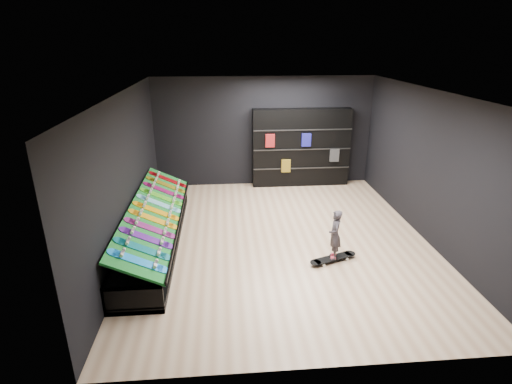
{
  "coord_description": "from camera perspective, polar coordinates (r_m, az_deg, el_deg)",
  "views": [
    {
      "loc": [
        -1.14,
        -7.34,
        3.91
      ],
      "look_at": [
        -0.5,
        0.2,
        1.0
      ],
      "focal_mm": 28.0,
      "sensor_mm": 36.0,
      "label": 1
    }
  ],
  "objects": [
    {
      "name": "display_board_3",
      "position": [
        7.43,
        -14.86,
        -5.0
      ],
      "size": [
        0.93,
        0.22,
        0.5
      ],
      "primitive_type": null,
      "rotation": [
        0.0,
        0.44,
        0.0
      ],
      "color": "#2626BF",
      "rests_on": "turf_ramp"
    },
    {
      "name": "display_board_5",
      "position": [
        8.11,
        -14.02,
        -2.66
      ],
      "size": [
        0.93,
        0.22,
        0.5
      ],
      "primitive_type": null,
      "rotation": [
        0.0,
        0.44,
        0.0
      ],
      "color": "yellow",
      "rests_on": "turf_ramp"
    },
    {
      "name": "display_board_10",
      "position": [
        9.86,
        -12.44,
        1.76
      ],
      "size": [
        0.93,
        0.22,
        0.5
      ],
      "primitive_type": null,
      "rotation": [
        0.0,
        0.44,
        0.0
      ],
      "color": "red",
      "rests_on": "turf_ramp"
    },
    {
      "name": "display_board_6",
      "position": [
        8.46,
        -13.65,
        -1.63
      ],
      "size": [
        0.93,
        0.22,
        0.5
      ],
      "primitive_type": null,
      "rotation": [
        0.0,
        0.44,
        0.0
      ],
      "color": "#0CB2E5",
      "rests_on": "turf_ramp"
    },
    {
      "name": "wall_front",
      "position": [
        4.68,
        10.16,
        -10.35
      ],
      "size": [
        6.0,
        0.02,
        3.0
      ],
      "primitive_type": "cube",
      "color": "black",
      "rests_on": "ground"
    },
    {
      "name": "floor",
      "position": [
        8.4,
        3.54,
        -6.77
      ],
      "size": [
        6.0,
        7.0,
        0.01
      ],
      "primitive_type": "cube",
      "color": "#CFAE8C",
      "rests_on": "ground"
    },
    {
      "name": "display_rack",
      "position": [
        8.32,
        -14.16,
        -5.75
      ],
      "size": [
        0.9,
        4.5,
        0.5
      ],
      "primitive_type": null,
      "color": "black",
      "rests_on": "ground"
    },
    {
      "name": "display_board_2",
      "position": [
        7.1,
        -15.35,
        -6.34
      ],
      "size": [
        0.93,
        0.22,
        0.5
      ],
      "primitive_type": null,
      "rotation": [
        0.0,
        0.44,
        0.0
      ],
      "color": "purple",
      "rests_on": "turf_ramp"
    },
    {
      "name": "wall_left",
      "position": [
        7.95,
        -18.15,
        2.3
      ],
      "size": [
        0.02,
        7.0,
        3.0
      ],
      "primitive_type": "cube",
      "color": "black",
      "rests_on": "ground"
    },
    {
      "name": "back_shelving",
      "position": [
        11.24,
        6.45,
        6.31
      ],
      "size": [
        2.7,
        0.31,
        2.16
      ],
      "primitive_type": "cube",
      "color": "black",
      "rests_on": "ground"
    },
    {
      "name": "wall_back",
      "position": [
        11.17,
        1.13,
        8.56
      ],
      "size": [
        6.0,
        0.02,
        3.0
      ],
      "primitive_type": "cube",
      "color": "black",
      "rests_on": "ground"
    },
    {
      "name": "ceiling",
      "position": [
        7.49,
        4.07,
        14.0
      ],
      "size": [
        6.0,
        7.0,
        0.01
      ],
      "primitive_type": "cube",
      "color": "white",
      "rests_on": "ground"
    },
    {
      "name": "turf_ramp",
      "position": [
        8.12,
        -14.09,
        -2.83
      ],
      "size": [
        0.92,
        4.5,
        0.46
      ],
      "primitive_type": "cube",
      "rotation": [
        0.0,
        0.44,
        0.0
      ],
      "color": "#0F601E",
      "rests_on": "display_rack"
    },
    {
      "name": "child",
      "position": [
        7.56,
        11.12,
        -7.27
      ],
      "size": [
        0.18,
        0.24,
        0.57
      ],
      "primitive_type": "imported",
      "rotation": [
        0.0,
        0.0,
        -1.73
      ],
      "color": "black",
      "rests_on": "floor_skateboard"
    },
    {
      "name": "display_board_9",
      "position": [
        9.51,
        -12.71,
        1.01
      ],
      "size": [
        0.93,
        0.22,
        0.5
      ],
      "primitive_type": null,
      "rotation": [
        0.0,
        0.44,
        0.0
      ],
      "color": "yellow",
      "rests_on": "turf_ramp"
    },
    {
      "name": "display_board_0",
      "position": [
        6.44,
        -16.48,
        -9.43
      ],
      "size": [
        0.93,
        0.22,
        0.5
      ],
      "primitive_type": null,
      "rotation": [
        0.0,
        0.44,
        0.0
      ],
      "color": "blue",
      "rests_on": "turf_ramp"
    },
    {
      "name": "wall_right",
      "position": [
        8.77,
        23.6,
        3.28
      ],
      "size": [
        0.02,
        7.0,
        3.0
      ],
      "primitive_type": "cube",
      "color": "black",
      "rests_on": "ground"
    },
    {
      "name": "display_board_7",
      "position": [
        8.8,
        -13.31,
        -0.68
      ],
      "size": [
        0.93,
        0.22,
        0.5
      ],
      "primitive_type": null,
      "rotation": [
        0.0,
        0.44,
        0.0
      ],
      "color": "green",
      "rests_on": "turf_ramp"
    },
    {
      "name": "display_board_1",
      "position": [
        6.77,
        -15.88,
        -7.81
      ],
      "size": [
        0.93,
        0.22,
        0.5
      ],
      "primitive_type": null,
      "rotation": [
        0.0,
        0.44,
        0.0
      ],
      "color": "#0C8C99",
      "rests_on": "turf_ramp"
    },
    {
      "name": "display_board_4",
      "position": [
        7.77,
        -14.42,
        -3.78
      ],
      "size": [
        0.93,
        0.22,
        0.5
      ],
      "primitive_type": null,
      "rotation": [
        0.0,
        0.44,
        0.0
      ],
      "color": "orange",
      "rests_on": "turf_ramp"
    },
    {
      "name": "floor_skateboard",
      "position": [
        7.72,
        10.95,
        -9.42
      ],
      "size": [
        1.0,
        0.54,
        0.09
      ],
      "primitive_type": null,
      "rotation": [
        0.0,
        0.0,
        0.35
      ],
      "color": "black",
      "rests_on": "ground"
    },
    {
      "name": "display_board_8",
      "position": [
        9.16,
        -13.0,
        0.2
      ],
      "size": [
        0.93,
        0.22,
        0.5
      ],
      "primitive_type": null,
      "rotation": [
        0.0,
        0.44,
        0.0
      ],
      "color": "#E5198C",
      "rests_on": "turf_ramp"
    }
  ]
}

